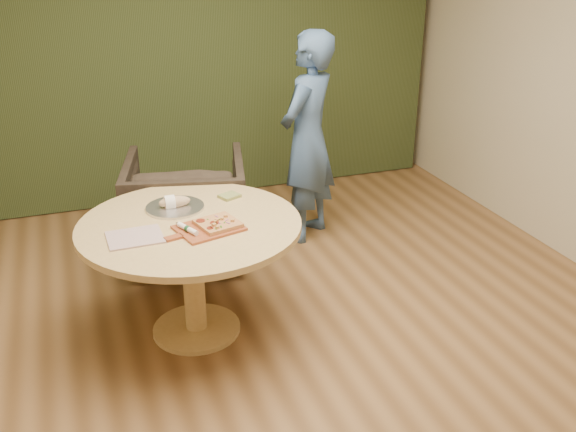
# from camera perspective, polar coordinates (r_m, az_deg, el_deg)

# --- Properties ---
(room_shell) EXTENTS (5.04, 6.04, 2.84)m
(room_shell) POSITION_cam_1_polar(r_m,az_deg,el_deg) (3.10, 0.19, 7.07)
(room_shell) COLOR brown
(room_shell) RESTS_ON ground
(curtain) EXTENTS (4.80, 0.14, 2.78)m
(curtain) POSITION_cam_1_polar(r_m,az_deg,el_deg) (5.85, -9.78, 14.75)
(curtain) COLOR #263216
(curtain) RESTS_ON ground
(pedestal_table) EXTENTS (1.31, 1.31, 0.75)m
(pedestal_table) POSITION_cam_1_polar(r_m,az_deg,el_deg) (3.84, -8.61, -2.46)
(pedestal_table) COLOR tan
(pedestal_table) RESTS_ON ground
(pizza_paddle) EXTENTS (0.47, 0.36, 0.01)m
(pizza_paddle) POSITION_cam_1_polar(r_m,az_deg,el_deg) (3.67, -7.19, -1.12)
(pizza_paddle) COLOR #9B4927
(pizza_paddle) RESTS_ON pedestal_table
(flatbread_pizza) EXTENTS (0.27, 0.27, 0.04)m
(flatbread_pizza) POSITION_cam_1_polar(r_m,az_deg,el_deg) (3.68, -6.27, -0.65)
(flatbread_pizza) COLOR tan
(flatbread_pizza) RESTS_ON pizza_paddle
(cutlery_roll) EXTENTS (0.10, 0.19, 0.03)m
(cutlery_roll) POSITION_cam_1_polar(r_m,az_deg,el_deg) (3.63, -8.91, -1.12)
(cutlery_roll) COLOR white
(cutlery_roll) RESTS_ON pizza_paddle
(newspaper) EXTENTS (0.31, 0.26, 0.01)m
(newspaper) POSITION_cam_1_polar(r_m,az_deg,el_deg) (3.64, -13.45, -1.85)
(newspaper) COLOR silver
(newspaper) RESTS_ON pedestal_table
(serving_tray) EXTENTS (0.36, 0.36, 0.02)m
(serving_tray) POSITION_cam_1_polar(r_m,az_deg,el_deg) (3.98, -10.01, 0.77)
(serving_tray) COLOR silver
(serving_tray) RESTS_ON pedestal_table
(bread_roll) EXTENTS (0.19, 0.09, 0.09)m
(bread_roll) POSITION_cam_1_polar(r_m,az_deg,el_deg) (3.97, -10.17, 1.23)
(bread_roll) COLOR tan
(bread_roll) RESTS_ON serving_tray
(green_packet) EXTENTS (0.15, 0.14, 0.02)m
(green_packet) POSITION_cam_1_polar(r_m,az_deg,el_deg) (4.10, -5.23, 1.78)
(green_packet) COLOR olive
(green_packet) RESTS_ON pedestal_table
(armchair) EXTENTS (1.02, 0.98, 0.89)m
(armchair) POSITION_cam_1_polar(r_m,az_deg,el_deg) (4.86, -9.03, 1.16)
(armchair) COLOR black
(armchair) RESTS_ON ground
(person_standing) EXTENTS (0.72, 0.70, 1.66)m
(person_standing) POSITION_cam_1_polar(r_m,az_deg,el_deg) (5.03, 1.76, 6.90)
(person_standing) COLOR #3F5E89
(person_standing) RESTS_ON ground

